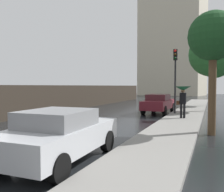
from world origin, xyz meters
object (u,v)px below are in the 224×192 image
object	(u,v)px
car_maroon_mid_road	(158,103)
pedestrian_with_umbrella_near	(183,93)
street_tree_near	(213,38)
street_tree_far	(212,54)
traffic_light	(175,69)
car_silver_near_kerb	(60,134)
street_tree_mid	(215,63)

from	to	relation	value
car_maroon_mid_road	pedestrian_with_umbrella_near	distance (m)	4.04
car_maroon_mid_road	street_tree_near	distance (m)	8.75
street_tree_near	street_tree_far	size ratio (longest dim) A/B	0.83
car_maroon_mid_road	traffic_light	size ratio (longest dim) A/B	1.00
car_silver_near_kerb	pedestrian_with_umbrella_near	distance (m)	9.51
car_silver_near_kerb	street_tree_far	world-z (taller)	street_tree_far
street_tree_mid	street_tree_far	bearing A→B (deg)	-93.19
car_silver_near_kerb	street_tree_near	world-z (taller)	street_tree_near
car_maroon_mid_road	street_tree_mid	xyz separation A→B (m)	(3.97, 7.26, 3.55)
car_maroon_mid_road	traffic_light	xyz separation A→B (m)	(1.35, -0.96, 2.47)
car_maroon_mid_road	pedestrian_with_umbrella_near	bearing A→B (deg)	-55.43
car_maroon_mid_road	street_tree_near	world-z (taller)	street_tree_near
car_silver_near_kerb	street_tree_mid	size ratio (longest dim) A/B	0.70
car_silver_near_kerb	street_tree_far	bearing A→B (deg)	73.56
traffic_light	car_maroon_mid_road	bearing A→B (deg)	144.60
street_tree_near	street_tree_mid	distance (m)	14.46
car_silver_near_kerb	car_maroon_mid_road	world-z (taller)	car_maroon_mid_road
car_maroon_mid_road	traffic_light	bearing A→B (deg)	-33.72
street_tree_mid	car_maroon_mid_road	bearing A→B (deg)	-118.67
traffic_light	street_tree_far	xyz separation A→B (m)	(2.31, 2.72, 1.23)
street_tree_near	pedestrian_with_umbrella_near	bearing A→B (deg)	112.38
street_tree_mid	car_silver_near_kerb	bearing A→B (deg)	-101.55
pedestrian_with_umbrella_near	car_maroon_mid_road	bearing A→B (deg)	118.64
pedestrian_with_umbrella_near	traffic_light	size ratio (longest dim) A/B	0.42
car_silver_near_kerb	street_tree_near	xyz separation A→B (m)	(3.81, 5.32, 3.28)
street_tree_far	pedestrian_with_umbrella_near	bearing A→B (deg)	-106.67
street_tree_mid	street_tree_far	size ratio (longest dim) A/B	0.94
street_tree_far	street_tree_mid	bearing A→B (deg)	86.81
pedestrian_with_umbrella_near	street_tree_far	bearing A→B (deg)	69.08
car_silver_near_kerb	car_maroon_mid_road	bearing A→B (deg)	87.89
car_maroon_mid_road	street_tree_far	size ratio (longest dim) A/B	0.72
street_tree_mid	street_tree_far	distance (m)	5.51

